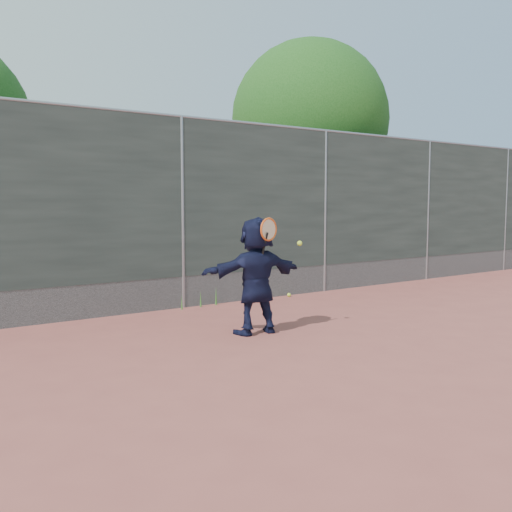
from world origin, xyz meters
TOP-DOWN VIEW (x-y plane):
  - ground at (0.00, 0.00)m, footprint 80.00×80.00m
  - player at (-0.10, 1.35)m, footprint 1.42×0.57m
  - ball_ground at (2.04, 3.35)m, footprint 0.07×0.07m
  - fence at (-0.00, 3.50)m, footprint 20.00×0.06m
  - swing_action at (0.00, 1.16)m, footprint 0.70×0.13m
  - tree_right at (4.68, 5.75)m, footprint 3.78×3.60m
  - weed_clump at (0.29, 3.38)m, footprint 0.68×0.07m

SIDE VIEW (x-z plane):
  - ground at x=0.00m, z-range 0.00..0.00m
  - ball_ground at x=2.04m, z-range 0.00..0.07m
  - weed_clump at x=0.29m, z-range -0.02..0.28m
  - player at x=-0.10m, z-range 0.00..1.49m
  - swing_action at x=0.00m, z-range 1.04..1.55m
  - fence at x=0.00m, z-range 0.07..3.09m
  - tree_right at x=4.68m, z-range 0.80..6.19m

